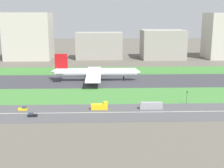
# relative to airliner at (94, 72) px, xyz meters

# --- Properties ---
(ground_plane) EXTENTS (800.00, 800.00, 0.00)m
(ground_plane) POSITION_rel_airliner_xyz_m (18.19, -0.00, -6.23)
(ground_plane) COLOR #5B564C
(runway) EXTENTS (280.00, 46.00, 0.10)m
(runway) POSITION_rel_airliner_xyz_m (18.19, -0.00, -6.18)
(runway) COLOR #38383D
(runway) RESTS_ON ground_plane
(grass_median_north) EXTENTS (280.00, 36.00, 0.10)m
(grass_median_north) POSITION_rel_airliner_xyz_m (18.19, 41.00, -6.18)
(grass_median_north) COLOR #3D7A33
(grass_median_north) RESTS_ON ground_plane
(grass_median_south) EXTENTS (280.00, 36.00, 0.10)m
(grass_median_south) POSITION_rel_airliner_xyz_m (18.19, -41.00, -6.18)
(grass_median_south) COLOR #427F38
(grass_median_south) RESTS_ON ground_plane
(highway) EXTENTS (280.00, 28.00, 0.10)m
(highway) POSITION_rel_airliner_xyz_m (18.19, -73.00, -6.18)
(highway) COLOR #4C4C4F
(highway) RESTS_ON ground_plane
(highway_centerline) EXTENTS (266.00, 0.50, 0.01)m
(highway_centerline) POSITION_rel_airliner_xyz_m (18.19, -73.00, -6.13)
(highway_centerline) COLOR silver
(highway_centerline) RESTS_ON highway
(airliner) EXTENTS (65.00, 56.00, 19.70)m
(airliner) POSITION_rel_airliner_xyz_m (0.00, 0.00, 0.00)
(airliner) COLOR white
(airliner) RESTS_ON runway
(car_5) EXTENTS (4.40, 1.80, 2.00)m
(car_5) POSITION_rel_airliner_xyz_m (-34.06, -68.00, -5.31)
(car_5) COLOR yellow
(car_5) RESTS_ON highway
(bus_1) EXTENTS (11.60, 2.50, 3.50)m
(bus_1) POSITION_rel_airliner_xyz_m (30.41, -68.00, -4.41)
(bus_1) COLOR #99999E
(bus_1) RESTS_ON highway
(car_4) EXTENTS (4.40, 1.80, 2.00)m
(car_4) POSITION_rel_airliner_xyz_m (-27.45, -78.00, -5.31)
(car_4) COLOR black
(car_4) RESTS_ON highway
(truck_0) EXTENTS (8.40, 2.50, 4.00)m
(truck_0) POSITION_rel_airliner_xyz_m (4.40, -68.00, -4.56)
(truck_0) COLOR yellow
(truck_0) RESTS_ON highway
(traffic_light) EXTENTS (0.36, 0.50, 7.20)m
(traffic_light) POSITION_rel_airliner_xyz_m (50.77, -60.01, -1.94)
(traffic_light) COLOR #4C4C51
(traffic_light) RESTS_ON highway
(terminal_building) EXTENTS (47.57, 36.68, 48.96)m
(terminal_building) POSITION_rel_airliner_xyz_m (-71.81, 114.00, 18.25)
(terminal_building) COLOR beige
(terminal_building) RESTS_ON ground_plane
(hangar_building) EXTENTS (49.18, 25.30, 28.22)m
(hangar_building) POSITION_rel_airliner_xyz_m (2.78, 114.00, 7.88)
(hangar_building) COLOR #9E998E
(hangar_building) RESTS_ON ground_plane
(office_tower) EXTENTS (45.07, 36.81, 30.75)m
(office_tower) POSITION_rel_airliner_xyz_m (71.46, 114.00, 9.14)
(office_tower) COLOR #9E998E
(office_tower) RESTS_ON ground_plane
(fuel_tank_west) EXTENTS (18.77, 18.77, 12.76)m
(fuel_tank_west) POSITION_rel_airliner_xyz_m (-3.13, 159.00, 0.15)
(fuel_tank_west) COLOR silver
(fuel_tank_west) RESTS_ON ground_plane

